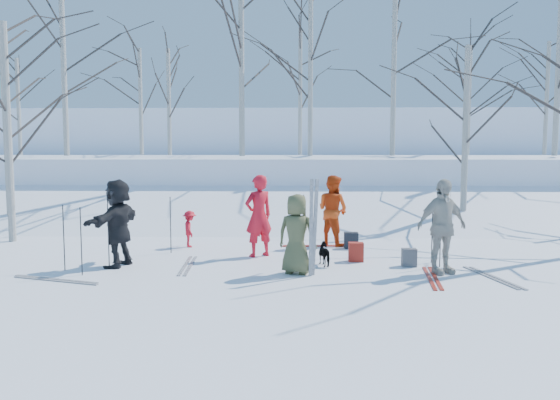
{
  "coord_description": "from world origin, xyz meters",
  "views": [
    {
      "loc": [
        0.37,
        -10.92,
        2.46
      ],
      "look_at": [
        0.0,
        1.5,
        1.3
      ],
      "focal_mm": 35.0,
      "sensor_mm": 36.0,
      "label": 1
    }
  ],
  "objects_px": {
    "skier_red_seated": "(190,229)",
    "skier_grey_west": "(118,223)",
    "backpack_red": "(356,252)",
    "backpack_grey": "(409,258)",
    "skier_cream_east": "(442,226)",
    "skier_red_north": "(259,216)",
    "backpack_dark": "(351,240)",
    "dog": "(326,254)",
    "skier_olive_center": "(297,234)",
    "skier_redor_behind": "(333,210)"
  },
  "relations": [
    {
      "from": "backpack_red",
      "to": "backpack_grey",
      "type": "height_order",
      "value": "backpack_red"
    },
    {
      "from": "skier_grey_west",
      "to": "backpack_grey",
      "type": "bearing_deg",
      "value": 106.71
    },
    {
      "from": "skier_red_seated",
      "to": "backpack_red",
      "type": "distance_m",
      "value": 4.34
    },
    {
      "from": "skier_red_north",
      "to": "backpack_grey",
      "type": "distance_m",
      "value": 3.47
    },
    {
      "from": "skier_red_north",
      "to": "dog",
      "type": "distance_m",
      "value": 1.9
    },
    {
      "from": "skier_redor_behind",
      "to": "skier_red_seated",
      "type": "xyz_separation_m",
      "value": [
        -3.62,
        -0.41,
        -0.44
      ]
    },
    {
      "from": "backpack_red",
      "to": "backpack_grey",
      "type": "xyz_separation_m",
      "value": [
        1.06,
        -0.48,
        -0.02
      ]
    },
    {
      "from": "dog",
      "to": "backpack_dark",
      "type": "distance_m",
      "value": 2.14
    },
    {
      "from": "skier_olive_center",
      "to": "skier_grey_west",
      "type": "distance_m",
      "value": 3.8
    },
    {
      "from": "skier_red_north",
      "to": "backpack_red",
      "type": "xyz_separation_m",
      "value": [
        2.18,
        -0.52,
        -0.73
      ]
    },
    {
      "from": "skier_olive_center",
      "to": "skier_grey_west",
      "type": "relative_size",
      "value": 0.86
    },
    {
      "from": "backpack_grey",
      "to": "backpack_dark",
      "type": "height_order",
      "value": "backpack_dark"
    },
    {
      "from": "skier_red_north",
      "to": "skier_grey_west",
      "type": "distance_m",
      "value": 3.1
    },
    {
      "from": "skier_red_seated",
      "to": "backpack_dark",
      "type": "relative_size",
      "value": 2.3
    },
    {
      "from": "skier_grey_west",
      "to": "backpack_red",
      "type": "distance_m",
      "value": 5.14
    },
    {
      "from": "skier_red_seated",
      "to": "backpack_grey",
      "type": "bearing_deg",
      "value": -129.09
    },
    {
      "from": "backpack_dark",
      "to": "backpack_red",
      "type": "bearing_deg",
      "value": -91.89
    },
    {
      "from": "backpack_red",
      "to": "backpack_dark",
      "type": "relative_size",
      "value": 1.05
    },
    {
      "from": "backpack_grey",
      "to": "backpack_dark",
      "type": "distance_m",
      "value": 2.3
    },
    {
      "from": "skier_grey_west",
      "to": "skier_olive_center",
      "type": "bearing_deg",
      "value": 96.39
    },
    {
      "from": "skier_red_north",
      "to": "backpack_red",
      "type": "relative_size",
      "value": 4.47
    },
    {
      "from": "skier_red_north",
      "to": "skier_cream_east",
      "type": "relative_size",
      "value": 1.0
    },
    {
      "from": "skier_grey_west",
      "to": "backpack_dark",
      "type": "bearing_deg",
      "value": 128.75
    },
    {
      "from": "backpack_grey",
      "to": "dog",
      "type": "bearing_deg",
      "value": 178.14
    },
    {
      "from": "skier_redor_behind",
      "to": "backpack_dark",
      "type": "bearing_deg",
      "value": 173.92
    },
    {
      "from": "skier_olive_center",
      "to": "skier_red_seated",
      "type": "bearing_deg",
      "value": -28.15
    },
    {
      "from": "skier_cream_east",
      "to": "backpack_dark",
      "type": "distance_m",
      "value": 3.17
    },
    {
      "from": "skier_grey_west",
      "to": "backpack_grey",
      "type": "distance_m",
      "value": 6.16
    },
    {
      "from": "skier_cream_east",
      "to": "backpack_dark",
      "type": "xyz_separation_m",
      "value": [
        -1.51,
        2.68,
        -0.74
      ]
    },
    {
      "from": "dog",
      "to": "backpack_red",
      "type": "distance_m",
      "value": 0.8
    },
    {
      "from": "skier_olive_center",
      "to": "skier_cream_east",
      "type": "relative_size",
      "value": 0.84
    },
    {
      "from": "skier_red_north",
      "to": "skier_grey_west",
      "type": "xyz_separation_m",
      "value": [
        -2.88,
        -1.16,
        -0.02
      ]
    },
    {
      "from": "skier_olive_center",
      "to": "skier_red_seated",
      "type": "relative_size",
      "value": 1.73
    },
    {
      "from": "backpack_red",
      "to": "dog",
      "type": "bearing_deg",
      "value": -148.09
    },
    {
      "from": "skier_red_seated",
      "to": "skier_grey_west",
      "type": "xyz_separation_m",
      "value": [
        -1.06,
        -2.3,
        0.46
      ]
    },
    {
      "from": "skier_olive_center",
      "to": "skier_cream_east",
      "type": "height_order",
      "value": "skier_cream_east"
    },
    {
      "from": "skier_redor_behind",
      "to": "backpack_red",
      "type": "relative_size",
      "value": 4.28
    },
    {
      "from": "skier_red_seated",
      "to": "skier_cream_east",
      "type": "xyz_separation_m",
      "value": [
        5.56,
        -2.76,
        0.48
      ]
    },
    {
      "from": "backpack_red",
      "to": "backpack_grey",
      "type": "relative_size",
      "value": 1.11
    },
    {
      "from": "skier_olive_center",
      "to": "backpack_dark",
      "type": "bearing_deg",
      "value": -97.04
    },
    {
      "from": "dog",
      "to": "backpack_grey",
      "type": "bearing_deg",
      "value": 158.04
    },
    {
      "from": "skier_olive_center",
      "to": "skier_redor_behind",
      "type": "height_order",
      "value": "skier_redor_behind"
    },
    {
      "from": "skier_red_north",
      "to": "dog",
      "type": "xyz_separation_m",
      "value": [
        1.5,
        -0.95,
        -0.69
      ]
    },
    {
      "from": "backpack_red",
      "to": "backpack_dark",
      "type": "distance_m",
      "value": 1.59
    },
    {
      "from": "skier_red_seated",
      "to": "skier_grey_west",
      "type": "bearing_deg",
      "value": 139.11
    },
    {
      "from": "backpack_grey",
      "to": "skier_cream_east",
      "type": "bearing_deg",
      "value": -51.26
    },
    {
      "from": "skier_cream_east",
      "to": "skier_red_north",
      "type": "bearing_deg",
      "value": 134.71
    },
    {
      "from": "skier_red_north",
      "to": "dog",
      "type": "relative_size",
      "value": 3.23
    },
    {
      "from": "skier_red_north",
      "to": "skier_redor_behind",
      "type": "relative_size",
      "value": 1.04
    },
    {
      "from": "skier_grey_west",
      "to": "backpack_red",
      "type": "xyz_separation_m",
      "value": [
        5.05,
        0.64,
        -0.71
      ]
    }
  ]
}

